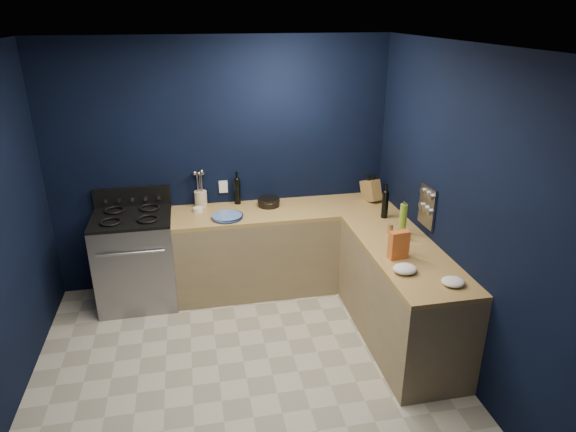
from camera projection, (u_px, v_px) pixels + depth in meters
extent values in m
cube|color=#B6B19E|center=(246.00, 379.00, 4.16)|extent=(3.50, 3.50, 0.02)
cube|color=silver|center=(233.00, 45.00, 3.15)|extent=(3.50, 3.50, 0.02)
cube|color=black|center=(222.00, 166.00, 5.25)|extent=(3.50, 0.02, 2.60)
cube|color=black|center=(463.00, 217.00, 3.97)|extent=(0.02, 3.50, 2.60)
cube|color=black|center=(288.00, 412.00, 2.06)|extent=(3.50, 0.02, 2.60)
cube|color=#8A7651|center=(285.00, 249.00, 5.40)|extent=(2.30, 0.63, 0.86)
cube|color=brown|center=(285.00, 211.00, 5.22)|extent=(2.30, 0.63, 0.04)
cube|color=#8A7651|center=(400.00, 297.00, 4.51)|extent=(0.63, 1.67, 0.86)
cube|color=brown|center=(405.00, 252.00, 4.33)|extent=(0.63, 1.67, 0.04)
cube|color=gray|center=(137.00, 261.00, 5.09)|extent=(0.76, 0.66, 0.92)
cube|color=black|center=(134.00, 277.00, 4.81)|extent=(0.59, 0.02, 0.42)
cube|color=black|center=(131.00, 217.00, 4.91)|extent=(0.76, 0.66, 0.03)
cube|color=black|center=(132.00, 197.00, 5.14)|extent=(0.76, 0.06, 0.20)
cube|color=gray|center=(427.00, 206.00, 4.51)|extent=(0.02, 0.28, 0.38)
cube|color=white|center=(223.00, 187.00, 5.31)|extent=(0.09, 0.02, 0.13)
cylinder|color=#455BA9|center=(227.00, 217.00, 4.97)|extent=(0.37, 0.37, 0.04)
cylinder|color=white|center=(198.00, 209.00, 5.15)|extent=(0.13, 0.13, 0.04)
cylinder|color=beige|center=(201.00, 199.00, 5.26)|extent=(0.17, 0.17, 0.16)
cylinder|color=black|center=(237.00, 192.00, 5.30)|extent=(0.07, 0.07, 0.27)
cylinder|color=black|center=(269.00, 202.00, 5.28)|extent=(0.27, 0.27, 0.09)
cube|color=brown|center=(371.00, 190.00, 5.40)|extent=(0.20, 0.29, 0.28)
cylinder|color=black|center=(385.00, 205.00, 4.95)|extent=(0.07, 0.07, 0.27)
cylinder|color=olive|center=(403.00, 219.00, 4.59)|extent=(0.07, 0.07, 0.29)
cylinder|color=olive|center=(407.00, 235.00, 4.51)|extent=(0.05, 0.05, 0.10)
cylinder|color=olive|center=(390.00, 229.00, 4.62)|extent=(0.06, 0.06, 0.10)
cube|color=red|center=(399.00, 245.00, 4.15)|extent=(0.17, 0.10, 0.24)
ellipsoid|color=white|center=(405.00, 269.00, 3.95)|extent=(0.21, 0.19, 0.07)
ellipsoid|color=white|center=(453.00, 282.00, 3.78)|extent=(0.23, 0.22, 0.05)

